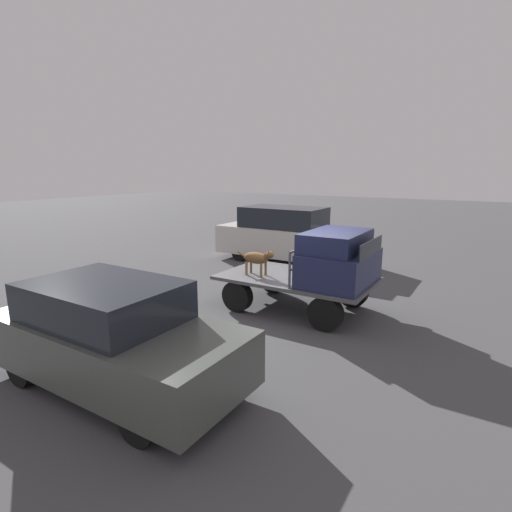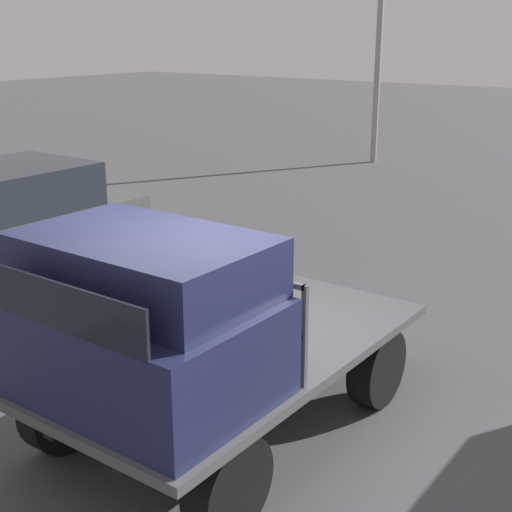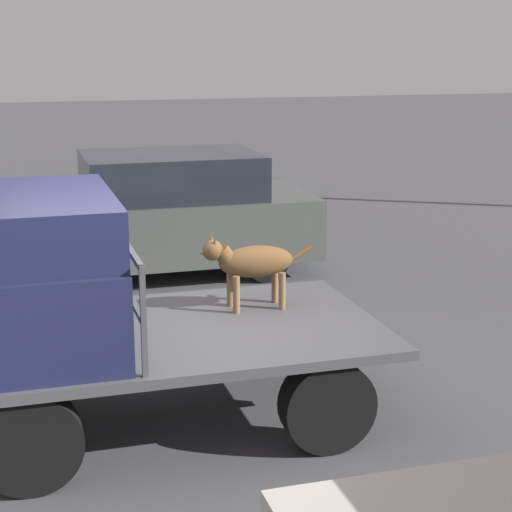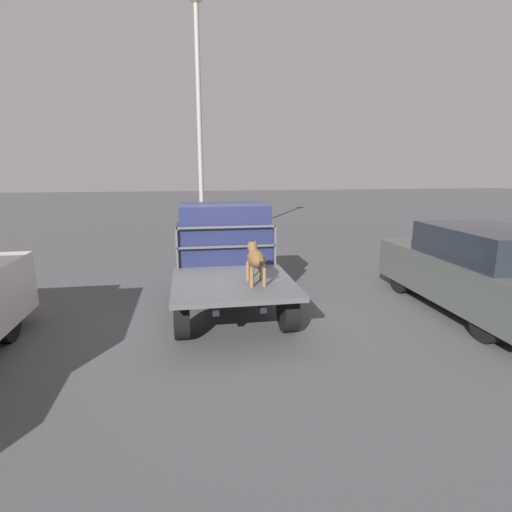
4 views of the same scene
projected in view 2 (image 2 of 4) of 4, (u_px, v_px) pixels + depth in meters
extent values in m
plane|color=#474749|center=(229.00, 423.00, 6.30)|extent=(80.00, 80.00, 0.00)
cylinder|color=black|center=(228.00, 484.00, 4.86)|extent=(0.73, 0.24, 0.73)
cylinder|color=black|center=(63.00, 408.00, 5.83)|extent=(0.73, 0.24, 0.73)
cylinder|color=black|center=(377.00, 367.00, 6.55)|extent=(0.73, 0.24, 0.73)
cylinder|color=black|center=(229.00, 323.00, 7.53)|extent=(0.73, 0.24, 0.73)
cube|color=black|center=(262.00, 371.00, 5.91)|extent=(3.27, 0.10, 0.18)
cube|color=black|center=(197.00, 349.00, 6.32)|extent=(3.27, 0.10, 0.18)
cube|color=#4C4C4F|center=(228.00, 346.00, 6.07)|extent=(3.55, 2.05, 0.08)
cube|color=#1E2347|center=(138.00, 345.00, 5.15)|extent=(1.36, 1.93, 0.72)
cube|color=#1E2347|center=(144.00, 265.00, 5.05)|extent=(1.15, 1.78, 0.44)
cube|color=black|center=(57.00, 306.00, 4.48)|extent=(0.02, 1.59, 0.33)
cube|color=#4C4C4F|center=(304.00, 337.00, 5.18)|extent=(0.04, 0.04, 0.80)
cube|color=#4C4C4F|center=(122.00, 284.00, 6.25)|extent=(0.04, 0.04, 0.80)
cube|color=#4C4C4F|center=(204.00, 263.00, 5.60)|extent=(0.04, 1.89, 0.04)
cube|color=#4C4C4F|center=(205.00, 308.00, 5.71)|extent=(0.04, 1.89, 0.04)
cylinder|color=brown|center=(252.00, 294.00, 6.69)|extent=(0.06, 0.06, 0.33)
cylinder|color=brown|center=(234.00, 289.00, 6.81)|extent=(0.06, 0.06, 0.33)
cylinder|color=brown|center=(277.00, 282.00, 7.01)|extent=(0.06, 0.06, 0.33)
cylinder|color=brown|center=(260.00, 278.00, 7.12)|extent=(0.06, 0.06, 0.33)
ellipsoid|color=brown|center=(256.00, 261.00, 6.83)|extent=(0.67, 0.28, 0.28)
sphere|color=brown|center=(245.00, 271.00, 6.70)|extent=(0.12, 0.12, 0.12)
cylinder|color=brown|center=(238.00, 261.00, 6.59)|extent=(0.20, 0.15, 0.19)
sphere|color=brown|center=(231.00, 258.00, 6.49)|extent=(0.18, 0.18, 0.18)
cone|color=brown|center=(226.00, 262.00, 6.44)|extent=(0.10, 0.10, 0.10)
cone|color=brown|center=(236.00, 251.00, 6.45)|extent=(0.06, 0.08, 0.10)
cone|color=brown|center=(227.00, 249.00, 6.51)|extent=(0.06, 0.08, 0.10)
cylinder|color=brown|center=(279.00, 248.00, 7.12)|extent=(0.28, 0.04, 0.19)
cylinder|color=black|center=(105.00, 257.00, 9.95)|extent=(0.60, 0.20, 0.60)
cylinder|color=black|center=(36.00, 239.00, 10.81)|extent=(0.60, 0.20, 0.60)
cylinder|color=gray|center=(380.00, 17.00, 17.69)|extent=(0.16, 0.16, 7.25)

